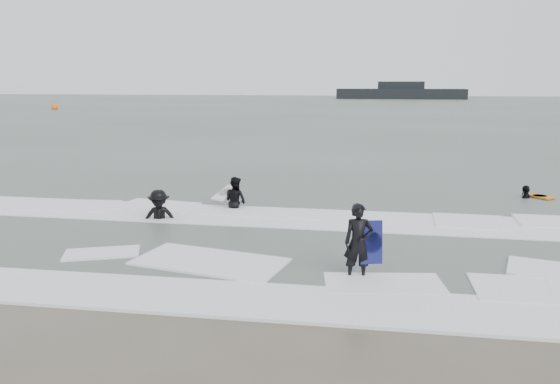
% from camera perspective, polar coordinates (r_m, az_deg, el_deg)
% --- Properties ---
extents(ground, '(320.00, 320.00, 0.00)m').
position_cam_1_polar(ground, '(11.71, -4.34, -10.11)').
color(ground, brown).
rests_on(ground, ground).
extents(sea, '(320.00, 320.00, 0.00)m').
position_cam_1_polar(sea, '(90.68, 8.40, 8.67)').
color(sea, '#47544C').
rests_on(sea, ground).
extents(surfer_centre, '(0.70, 0.52, 1.73)m').
position_cam_1_polar(surfer_centre, '(12.37, 8.08, -8.99)').
color(surfer_centre, black).
rests_on(surfer_centre, ground).
extents(surfer_wading, '(1.04, 0.98, 1.70)m').
position_cam_1_polar(surfer_wading, '(18.69, -4.66, -1.87)').
color(surfer_wading, black).
rests_on(surfer_wading, ground).
extents(surfer_breaker, '(1.35, 1.01, 1.86)m').
position_cam_1_polar(surfer_breaker, '(17.52, -12.48, -3.02)').
color(surfer_breaker, black).
rests_on(surfer_breaker, ground).
extents(surfer_right_near, '(0.82, 1.06, 1.67)m').
position_cam_1_polar(surfer_right_near, '(22.35, 24.26, -0.66)').
color(surfer_right_near, black).
rests_on(surfer_right_near, ground).
extents(surf_foam, '(30.03, 9.06, 0.09)m').
position_cam_1_polar(surf_foam, '(15.12, -0.86, -4.91)').
color(surf_foam, white).
rests_on(surf_foam, ground).
extents(bodyboards, '(12.05, 10.27, 1.25)m').
position_cam_1_polar(bodyboards, '(17.37, 10.89, -1.39)').
color(bodyboards, '#11134F').
rests_on(bodyboards, ground).
extents(buoy, '(1.00, 1.00, 1.65)m').
position_cam_1_polar(buoy, '(92.01, -22.49, 8.19)').
color(buoy, '#FA600B').
rests_on(buoy, ground).
extents(vessel_horizon, '(31.48, 5.62, 4.27)m').
position_cam_1_polar(vessel_horizon, '(141.08, 12.48, 10.10)').
color(vessel_horizon, black).
rests_on(vessel_horizon, ground).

